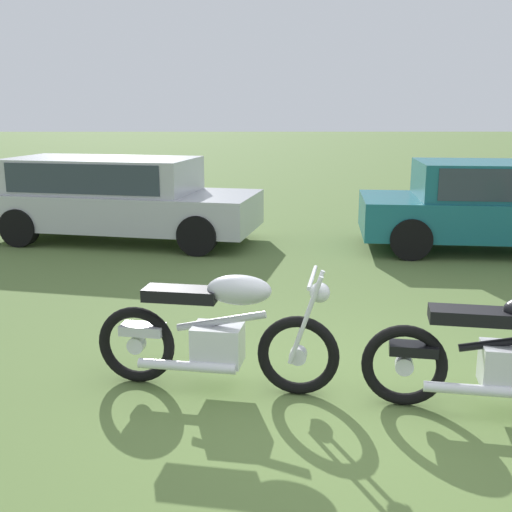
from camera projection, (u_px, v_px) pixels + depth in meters
ground_plane at (350, 403)px, 4.86m from camera, size 120.00×120.00×0.00m
motorcycle_silver at (218, 332)px, 5.01m from camera, size 2.00×0.69×1.02m
motorcycle_black at (511, 354)px, 4.59m from camera, size 2.11×0.72×1.02m
car_silver at (115, 193)px, 10.73m from camera, size 4.79×2.74×1.43m
car_teal at (501, 201)px, 9.94m from camera, size 4.71×2.29×1.43m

